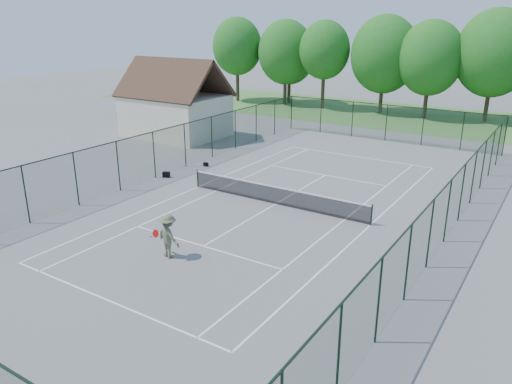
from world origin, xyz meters
TOP-DOWN VIEW (x-y plane):
  - ground at (0.00, 0.00)m, footprint 140.00×140.00m
  - grass_far at (0.00, 30.00)m, footprint 80.00×16.00m
  - court_lines at (0.00, 0.00)m, footprint 11.05×23.85m
  - tennis_net at (0.00, 0.00)m, footprint 11.08×0.08m
  - fence_enclosure at (0.00, 0.00)m, footprint 18.05×36.05m
  - utility_building at (-16.00, 10.00)m, footprint 8.60×6.27m
  - tree_line_far at (0.00, 30.00)m, footprint 39.40×6.40m
  - sports_bag_a at (-8.47, 0.44)m, footprint 0.51×0.41m
  - sports_bag_b at (-7.92, 3.85)m, footprint 0.33×0.20m
  - tennis_player at (-0.57, -8.00)m, footprint 2.08×0.95m

SIDE VIEW (x-z plane):
  - ground at x=0.00m, z-range 0.00..0.00m
  - court_lines at x=0.00m, z-range 0.00..0.01m
  - grass_far at x=0.00m, z-range 0.00..0.01m
  - sports_bag_b at x=-7.92m, z-range 0.00..0.25m
  - sports_bag_a at x=-8.47m, z-range 0.00..0.36m
  - tennis_net at x=0.00m, z-range 0.03..1.13m
  - tennis_player at x=-0.57m, z-range 0.00..1.95m
  - fence_enclosure at x=0.00m, z-range 0.05..3.07m
  - utility_building at x=-16.00m, z-range -0.20..6.44m
  - tree_line_far at x=0.00m, z-range 1.14..10.84m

